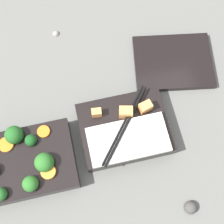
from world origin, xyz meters
name	(u,v)px	position (x,y,z in m)	size (l,w,h in m)	color
ground_plane	(78,146)	(0.00, 0.00, 0.00)	(3.00, 3.00, 0.00)	slate
bento_tray_vegetable	(29,162)	(-0.11, -0.02, 0.03)	(0.20, 0.16, 0.07)	black
bento_tray_rice	(125,130)	(0.11, 0.01, 0.02)	(0.20, 0.17, 0.07)	black
bento_lid	(173,62)	(0.28, 0.16, 0.01)	(0.20, 0.15, 0.02)	black
pebble_0	(190,207)	(0.21, -0.19, 0.01)	(0.03, 0.03, 0.03)	#474442
pebble_1	(56,33)	(0.00, 0.31, 0.00)	(0.02, 0.02, 0.02)	gray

